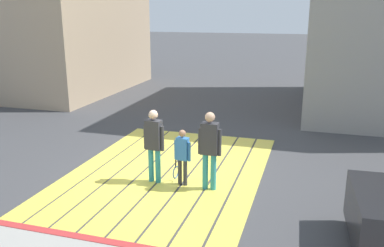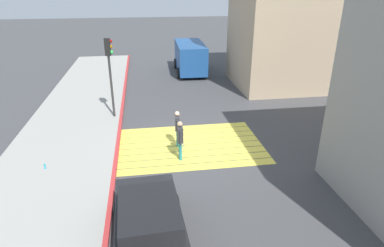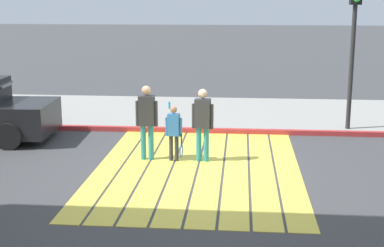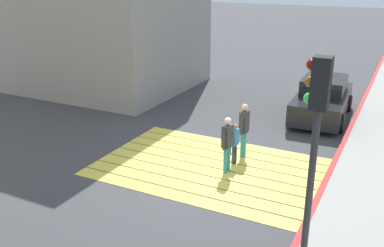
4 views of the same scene
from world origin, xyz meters
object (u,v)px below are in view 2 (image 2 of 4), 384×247
object	(u,v)px
car_parked_near_curb	(150,228)
traffic_light_corner	(110,63)
pedestrian_adult_trailing	(180,138)
pedestrian_child_with_racket	(180,137)
van_down_street	(190,57)
pedestrian_adult_lead	(177,126)
water_bottle	(45,166)

from	to	relation	value
car_parked_near_curb	traffic_light_corner	xyz separation A→B (m)	(-1.58, 9.85, 2.30)
pedestrian_adult_trailing	car_parked_near_curb	bearing A→B (deg)	-105.99
pedestrian_adult_trailing	pedestrian_child_with_racket	xyz separation A→B (m)	(0.05, 0.62, -0.28)
van_down_street	pedestrian_adult_trailing	size ratio (longest dim) A/B	3.10
van_down_street	pedestrian_child_with_racket	distance (m)	13.70
van_down_street	pedestrian_child_with_racket	xyz separation A→B (m)	(-2.43, -13.47, -0.57)
pedestrian_adult_lead	pedestrian_adult_trailing	bearing A→B (deg)	-91.21
car_parked_near_curb	pedestrian_child_with_racket	distance (m)	5.68
traffic_light_corner	pedestrian_adult_lead	size ratio (longest dim) A/B	2.58
water_bottle	pedestrian_adult_trailing	bearing A→B (deg)	1.92
pedestrian_adult_lead	pedestrian_child_with_racket	bearing A→B (deg)	-87.48
van_down_street	traffic_light_corner	bearing A→B (deg)	-120.90
pedestrian_adult_lead	traffic_light_corner	bearing A→B (deg)	128.86
van_down_street	traffic_light_corner	xyz separation A→B (m)	(-5.46, -9.12, 1.76)
car_parked_near_curb	pedestrian_adult_lead	distance (m)	6.29
traffic_light_corner	pedestrian_child_with_racket	xyz separation A→B (m)	(3.03, -4.36, -2.33)
traffic_light_corner	water_bottle	size ratio (longest dim) A/B	19.27
pedestrian_adult_lead	water_bottle	bearing A→B (deg)	-164.98
traffic_light_corner	pedestrian_adult_trailing	world-z (taller)	traffic_light_corner
traffic_light_corner	pedestrian_adult_trailing	xyz separation A→B (m)	(2.97, -4.98, -2.05)
pedestrian_adult_trailing	pedestrian_child_with_racket	world-z (taller)	pedestrian_adult_trailing
pedestrian_adult_trailing	pedestrian_child_with_racket	size ratio (longest dim) A/B	1.35
pedestrian_child_with_racket	pedestrian_adult_lead	bearing A→B (deg)	92.52
traffic_light_corner	water_bottle	world-z (taller)	traffic_light_corner
van_down_street	water_bottle	xyz separation A→B (m)	(-7.78, -14.27, -1.05)
van_down_street	pedestrian_child_with_racket	world-z (taller)	van_down_street
pedestrian_adult_lead	car_parked_near_curb	bearing A→B (deg)	-103.07
pedestrian_adult_lead	pedestrian_child_with_racket	distance (m)	0.68
van_down_street	traffic_light_corner	size ratio (longest dim) A/B	1.24
pedestrian_adult_trailing	traffic_light_corner	bearing A→B (deg)	120.87
traffic_light_corner	pedestrian_child_with_racket	distance (m)	5.80
water_bottle	car_parked_near_curb	bearing A→B (deg)	-50.25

